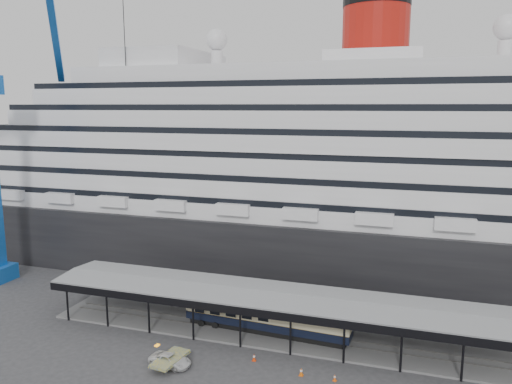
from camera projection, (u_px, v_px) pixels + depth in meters
ground at (262, 354)px, 54.40m from camera, size 200.00×200.00×0.00m
cruise_ship at (321, 158)px, 81.26m from camera, size 130.00×30.00×43.90m
platform_canopy at (275, 316)px, 58.68m from camera, size 56.00×9.18×5.30m
port_truck at (170, 360)px, 51.94m from camera, size 4.77×2.66×1.26m
pullman_carriage at (266, 314)px, 58.99m from camera, size 20.30×3.77×19.82m
traffic_cone_left at (254, 357)px, 53.00m from camera, size 0.42×0.42×0.81m
traffic_cone_mid at (301, 372)px, 50.08m from camera, size 0.44×0.44×0.85m
traffic_cone_right at (335, 378)px, 49.12m from camera, size 0.48×0.48×0.71m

